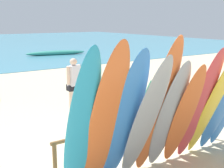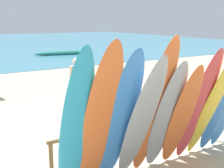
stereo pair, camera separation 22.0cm
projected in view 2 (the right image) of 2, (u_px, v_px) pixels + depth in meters
surfboard_rack at (142, 128)px, 5.77m from camera, size 3.77×0.07×0.76m
surfboard_teal_0 at (76, 127)px, 4.20m from camera, size 0.47×0.85×2.37m
surfboard_orange_1 at (100, 121)px, 4.34m from camera, size 0.56×0.99×2.43m
surfboard_blue_2 at (120, 121)px, 4.56m from camera, size 0.56×0.95×2.30m
surfboard_grey_3 at (141, 121)px, 4.68m from camera, size 0.53×1.03×2.20m
surfboard_orange_4 at (155, 109)px, 4.91m from camera, size 0.64×0.91×2.44m
surfboard_grey_5 at (166, 117)px, 5.13m from camera, size 0.57×0.82×2.04m
surfboard_orange_6 at (182, 117)px, 5.25m from camera, size 0.54×0.88×1.97m
surfboard_red_7 at (198, 107)px, 5.40m from camera, size 0.50×0.89×2.22m
surfboard_yellow_8 at (213, 104)px, 5.53m from camera, size 0.50×1.05×2.28m
beachgoer_midbeach at (77, 80)px, 8.86m from camera, size 0.54×0.34×1.55m
beach_chair_red at (161, 92)px, 9.48m from camera, size 0.53×0.77×0.79m
distant_boat at (64, 53)px, 22.75m from camera, size 4.50×1.42×0.36m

